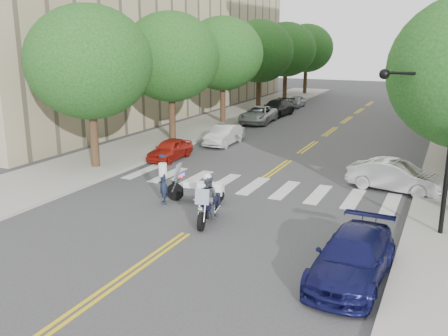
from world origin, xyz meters
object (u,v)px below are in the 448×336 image
Objects in this scene: officer_standing at (163,184)px; convertible at (396,176)px; motorcycle_parked at (200,190)px; sedan_blue at (353,257)px; motorcycle_police at (208,200)px.

officer_standing reaches higher than convertible.
motorcycle_parked is at bearing 136.34° from convertible.
officer_standing is 0.36× the size of sedan_blue.
motorcycle_police is at bearing 29.24° from officer_standing.
motorcycle_parked is 1.51× the size of officer_standing.
officer_standing is 0.40× the size of convertible.
convertible reaches higher than sedan_blue.
convertible is (8.60, 5.94, -0.14)m from officer_standing.
motorcycle_parked reaches higher than convertible.
motorcycle_police is 2.90m from officer_standing.
motorcycle_police is 0.55× the size of convertible.
officer_standing is (-2.66, 1.15, -0.01)m from motorcycle_police.
convertible is at bearing -64.01° from motorcycle_parked.
motorcycle_parked is at bearing 151.53° from sedan_blue.
officer_standing is (-1.33, -0.75, 0.27)m from motorcycle_parked.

